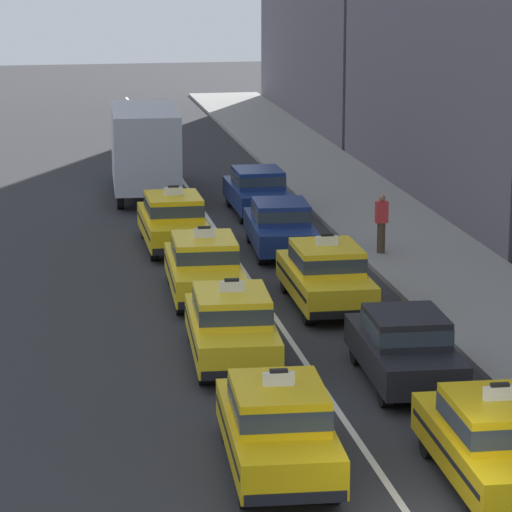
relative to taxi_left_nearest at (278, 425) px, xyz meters
name	(u,v)px	position (x,y,z in m)	size (l,w,h in m)	color
lane_stripe_left_right	(235,258)	(1.80, 16.38, -0.87)	(0.14, 80.00, 0.01)	silver
sidewalk_curb	(470,290)	(7.40, 11.38, -0.80)	(4.00, 90.00, 0.15)	gray
taxi_left_nearest	(278,425)	(0.00, 0.00, 0.00)	(2.03, 4.64, 1.96)	black
taxi_left_second	(231,324)	(0.17, 6.49, 0.00)	(2.05, 4.65, 1.96)	black
taxi_left_third	(204,266)	(0.30, 12.03, 0.00)	(1.99, 4.63, 1.96)	black
taxi_left_fourth	(173,220)	(0.16, 17.94, 0.00)	(1.84, 4.57, 1.96)	black
box_truck_left_fifth	(144,147)	(0.10, 26.55, 0.90)	(2.57, 7.06, 3.27)	black
taxi_right_nearest	(496,441)	(3.58, -1.39, 0.00)	(1.93, 4.60, 1.96)	black
sedan_right_second	(405,345)	(3.58, 4.38, -0.03)	(1.92, 4.36, 1.58)	black
taxi_right_third	(326,274)	(3.26, 10.61, 0.00)	(1.88, 4.58, 1.96)	black
sedan_right_fourth	(280,225)	(3.25, 16.79, -0.03)	(2.00, 4.39, 1.58)	black
sedan_right_fifth	(258,190)	(3.55, 22.51, -0.03)	(1.77, 4.30, 1.58)	black
pedestrian_mid_block	(381,223)	(6.06, 15.67, 0.17)	(0.36, 0.24, 1.76)	#473828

